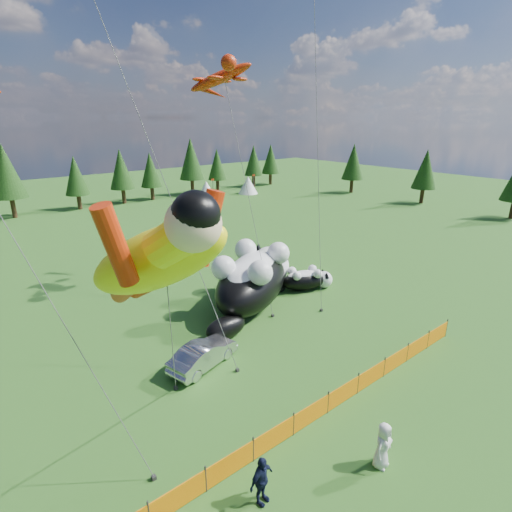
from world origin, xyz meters
The scene contains 11 objects.
ground centered at (0.00, 0.00, 0.00)m, with size 160.00×160.00×0.00m, color #0B3209.
safety_fence centered at (0.00, -3.00, 0.50)m, with size 22.06×0.06×1.10m.
tree_line centered at (0.00, 45.00, 4.00)m, with size 90.00×4.00×8.00m, color black, non-canonical shape.
festival_tents centered at (11.00, 40.00, 1.40)m, with size 50.00×3.20×2.80m, color white, non-canonical shape.
cat_large centered at (5.26, 7.29, 1.87)m, with size 9.79×7.53×3.93m.
cat_small centered at (9.59, 6.67, 0.78)m, with size 4.32×2.82×1.64m.
car centered at (-1.27, 3.20, 0.65)m, with size 1.37×3.92×1.29m, color silver.
spectator_c centered at (-3.80, -4.43, 0.89)m, with size 1.05×0.54×1.78m, color #121833.
spectator_e centered at (0.46, -6.01, 0.90)m, with size 0.88×0.57×1.80m, color silver.
superhero_kite centered at (-5.97, -2.78, 8.41)m, with size 6.46×8.57×11.57m.
gecko_kite centered at (5.79, 11.45, 14.27)m, with size 6.34×10.00×16.10m.
Camera 1 is at (-9.97, -11.84, 11.82)m, focal length 28.00 mm.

